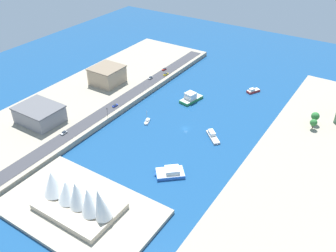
% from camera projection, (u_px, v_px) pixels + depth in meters
% --- Properties ---
extents(ground_plane, '(440.00, 440.00, 0.00)m').
position_uv_depth(ground_plane, '(186.00, 128.00, 240.11)').
color(ground_plane, navy).
extents(quay_west, '(70.00, 240.00, 3.53)m').
position_uv_depth(quay_west, '(313.00, 170.00, 201.68)').
color(quay_west, '#9E937F').
rests_on(quay_west, ground_plane).
extents(quay_east, '(70.00, 240.00, 3.53)m').
position_uv_depth(quay_east, '(93.00, 94.00, 276.63)').
color(quay_east, '#9E937F').
rests_on(quay_east, ground_plane).
extents(peninsula_point, '(79.01, 48.10, 2.00)m').
position_uv_depth(peninsula_point, '(80.00, 210.00, 177.60)').
color(peninsula_point, '#A89E89').
rests_on(peninsula_point, ground_plane).
extents(road_strip, '(10.30, 228.00, 0.15)m').
position_uv_depth(road_strip, '(120.00, 101.00, 263.46)').
color(road_strip, '#38383D').
rests_on(road_strip, quay_east).
extents(tugboat_red, '(8.73, 11.74, 3.40)m').
position_uv_depth(tugboat_red, '(253.00, 91.00, 282.88)').
color(tugboat_red, red).
rests_on(tugboat_red, ground_plane).
extents(ferry_green_doubledeck, '(11.64, 20.54, 6.90)m').
position_uv_depth(ferry_green_doubledeck, '(191.00, 98.00, 270.50)').
color(ferry_green_doubledeck, '#2D8C4C').
rests_on(ferry_green_doubledeck, ground_plane).
extents(yacht_sleek_gray, '(14.14, 13.62, 3.44)m').
position_uv_depth(yacht_sleek_gray, '(213.00, 136.00, 230.88)').
color(yacht_sleek_gray, '#999EA3').
rests_on(yacht_sleek_gray, ground_plane).
extents(catamaran_blue, '(18.14, 17.57, 4.34)m').
position_uv_depth(catamaran_blue, '(171.00, 172.00, 200.28)').
color(catamaran_blue, blue).
rests_on(catamaran_blue, ground_plane).
extents(sailboat_small_white, '(4.94, 8.00, 9.35)m').
position_uv_depth(sailboat_small_white, '(147.00, 121.00, 246.08)').
color(sailboat_small_white, white).
rests_on(sailboat_small_white, ground_plane).
extents(apartment_midrise_tan, '(22.32, 23.30, 13.45)m').
position_uv_depth(apartment_midrise_tan, '(107.00, 75.00, 285.47)').
color(apartment_midrise_tan, tan).
rests_on(apartment_midrise_tan, quay_east).
extents(warehouse_low_gray, '(28.76, 22.79, 11.01)m').
position_uv_depth(warehouse_low_gray, '(40.00, 114.00, 238.13)').
color(warehouse_low_gray, gray).
rests_on(warehouse_low_gray, quay_east).
extents(hatchback_blue, '(2.00, 4.41, 1.49)m').
position_uv_depth(hatchback_blue, '(115.00, 105.00, 256.98)').
color(hatchback_blue, black).
rests_on(hatchback_blue, road_strip).
extents(pickup_red, '(1.95, 4.42, 1.57)m').
position_uv_depth(pickup_red, '(164.00, 69.00, 309.05)').
color(pickup_red, black).
rests_on(pickup_red, road_strip).
extents(van_white, '(2.00, 4.46, 1.53)m').
position_uv_depth(van_white, '(64.00, 133.00, 227.99)').
color(van_white, black).
rests_on(van_white, road_strip).
extents(sedan_silver, '(2.00, 4.33, 1.61)m').
position_uv_depth(sedan_silver, '(150.00, 78.00, 294.80)').
color(sedan_silver, black).
rests_on(sedan_silver, road_strip).
extents(taxi_yellow_cab, '(2.15, 5.09, 1.63)m').
position_uv_depth(taxi_yellow_cab, '(166.00, 74.00, 300.77)').
color(taxi_yellow_cab, black).
rests_on(taxi_yellow_cab, road_strip).
extents(traffic_light_waterfront, '(0.36, 0.36, 6.50)m').
position_uv_depth(traffic_light_waterfront, '(107.00, 111.00, 243.98)').
color(traffic_light_waterfront, black).
rests_on(traffic_light_waterfront, quay_east).
extents(opera_landmark, '(43.84, 26.74, 19.53)m').
position_uv_depth(opera_landmark, '(76.00, 197.00, 173.82)').
color(opera_landmark, '#BCAD93').
rests_on(opera_landmark, peninsula_point).
extents(park_tree_cluster, '(5.70, 11.30, 8.78)m').
position_uv_depth(park_tree_cluster, '(315.00, 119.00, 233.08)').
color(park_tree_cluster, brown).
rests_on(park_tree_cluster, quay_west).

